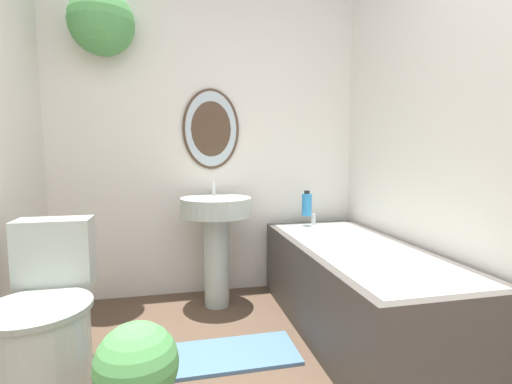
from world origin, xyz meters
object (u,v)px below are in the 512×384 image
Objects in this scene: toilet at (43,330)px; bathtub at (356,287)px; potted_plant at (137,376)px; pedestal_sink at (216,228)px; shampoo_bottle at (307,204)px.

toilet is 0.47× the size of bathtub.
bathtub is 3.49× the size of potted_plant.
toilet reaches higher than bathtub.
pedestal_sink is 1.28m from potted_plant.
toilet is 0.87× the size of pedestal_sink.
toilet is at bearing 137.85° from potted_plant.
bathtub is 1.33m from potted_plant.
bathtub is 0.77m from shampoo_bottle.
shampoo_bottle reaches higher than toilet.
pedestal_sink is 0.54× the size of bathtub.
bathtub is (0.76, -0.57, -0.27)m from pedestal_sink.
pedestal_sink reaches higher than potted_plant.
toilet is 4.00× the size of shampoo_bottle.
potted_plant is (0.43, -0.39, -0.03)m from toilet.
toilet is 1.63m from bathtub.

